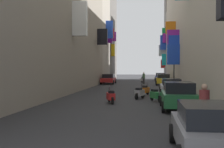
{
  "coord_description": "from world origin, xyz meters",
  "views": [
    {
      "loc": [
        1.98,
        -4.14,
        2.38
      ],
      "look_at": [
        -0.9,
        19.04,
        1.88
      ],
      "focal_mm": 48.45,
      "sensor_mm": 36.0,
      "label": 1
    }
  ],
  "objects": [
    {
      "name": "ground_plane",
      "position": [
        0.0,
        30.0,
        0.0
      ],
      "size": [
        140.0,
        140.0,
        0.0
      ],
      "primitive_type": "plane",
      "color": "#2D2D30"
    },
    {
      "name": "building_left_near",
      "position": [
        -7.99,
        20.2,
        7.09
      ],
      "size": [
        7.36,
        40.42,
        14.19
      ],
      "color": "#9E9384",
      "rests_on": "ground"
    },
    {
      "name": "building_left_mid_a",
      "position": [
        -7.98,
        44.77,
        7.88
      ],
      "size": [
        7.12,
        8.7,
        15.77
      ],
      "color": "#B2A899",
      "rests_on": "ground"
    },
    {
      "name": "building_left_mid_b",
      "position": [
        -8.0,
        54.55,
        10.7
      ],
      "size": [
        6.77,
        10.89,
        21.4
      ],
      "color": "slate",
      "rests_on": "ground"
    },
    {
      "name": "building_right_mid_a",
      "position": [
        8.0,
        29.28,
        9.46
      ],
      "size": [
        7.26,
        42.78,
        18.93
      ],
      "color": "#BCB29E",
      "rests_on": "ground"
    },
    {
      "name": "building_right_mid_b",
      "position": [
        7.93,
        52.19,
        6.24
      ],
      "size": [
        7.32,
        3.02,
        12.47
      ],
      "color": "#9E9384",
      "rests_on": "ground"
    },
    {
      "name": "building_right_mid_c",
      "position": [
        7.99,
        56.85,
        10.76
      ],
      "size": [
        6.74,
        6.3,
        21.55
      ],
      "color": "slate",
      "rests_on": "ground"
    },
    {
      "name": "parked_car_yellow",
      "position": [
        3.82,
        37.15,
        0.79
      ],
      "size": [
        2.01,
        3.96,
        1.52
      ],
      "color": "gold",
      "rests_on": "ground"
    },
    {
      "name": "parked_car_blue",
      "position": [
        3.91,
        51.24,
        0.75
      ],
      "size": [
        1.94,
        4.49,
        1.42
      ],
      "color": "navy",
      "rests_on": "ground"
    },
    {
      "name": "parked_car_grey",
      "position": [
        3.63,
        4.19,
        0.75
      ],
      "size": [
        2.02,
        3.97,
        1.42
      ],
      "color": "slate",
      "rests_on": "ground"
    },
    {
      "name": "parked_car_red",
      "position": [
        -3.95,
        39.53,
        0.75
      ],
      "size": [
        1.93,
        4.49,
        1.43
      ],
      "color": "#B21E1E",
      "rests_on": "ground"
    },
    {
      "name": "parked_car_silver",
      "position": [
        3.87,
        22.85,
        0.74
      ],
      "size": [
        1.93,
        4.42,
        1.41
      ],
      "color": "#B7B7BC",
      "rests_on": "ground"
    },
    {
      "name": "parked_car_green",
      "position": [
        3.6,
        13.18,
        0.81
      ],
      "size": [
        1.96,
        4.02,
        1.57
      ],
      "color": "#236638",
      "rests_on": "ground"
    },
    {
      "name": "scooter_green",
      "position": [
        2.41,
        17.16,
        0.46
      ],
      "size": [
        0.83,
        1.88,
        1.13
      ],
      "color": "#287F3D",
      "rests_on": "ground"
    },
    {
      "name": "scooter_black",
      "position": [
        3.39,
        46.91,
        0.46
      ],
      "size": [
        0.77,
        1.95,
        1.13
      ],
      "color": "black",
      "rests_on": "ground"
    },
    {
      "name": "scooter_red",
      "position": [
        -0.58,
        15.8,
        0.46
      ],
      "size": [
        0.74,
        1.8,
        1.13
      ],
      "color": "red",
      "rests_on": "ground"
    },
    {
      "name": "scooter_silver",
      "position": [
        1.24,
        18.87,
        0.46
      ],
      "size": [
        0.76,
        1.7,
        1.13
      ],
      "color": "#ADADB2",
      "rests_on": "ground"
    },
    {
      "name": "scooter_white",
      "position": [
        0.87,
        44.23,
        0.46
      ],
      "size": [
        0.63,
        1.76,
        1.13
      ],
      "color": "silver",
      "rests_on": "ground"
    },
    {
      "name": "scooter_orange",
      "position": [
        1.64,
        21.74,
        0.46
      ],
      "size": [
        0.72,
        1.78,
        1.13
      ],
      "color": "orange",
      "rests_on": "ground"
    },
    {
      "name": "pedestrian_crossing",
      "position": [
        4.02,
        7.49,
        0.89
      ],
      "size": [
        0.53,
        0.53,
        1.78
      ],
      "color": "#282828",
      "rests_on": "ground"
    },
    {
      "name": "pedestrian_near_left",
      "position": [
        1.16,
        39.86,
        0.85
      ],
      "size": [
        0.49,
        0.49,
        1.7
      ],
      "color": "#393939",
      "rests_on": "ground"
    },
    {
      "name": "traffic_light_far_corner",
      "position": [
        4.56,
        28.36,
        2.91
      ],
      "size": [
        0.26,
        0.34,
        4.28
      ],
      "color": "#2D2D2D",
      "rests_on": "ground"
    }
  ]
}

